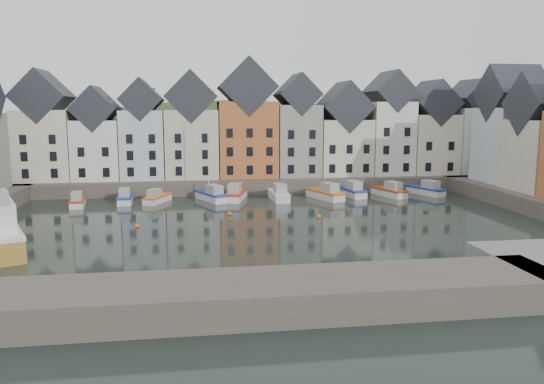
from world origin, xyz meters
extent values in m
plane|color=black|center=(0.00, 0.00, 0.00)|extent=(260.00, 260.00, 0.00)
cube|color=#4C463A|center=(0.00, 30.00, 1.00)|extent=(90.00, 16.00, 2.00)
cube|color=#4C463A|center=(-10.00, -22.00, 1.00)|extent=(50.00, 6.00, 2.00)
ellipsoid|color=#28381C|center=(0.00, 56.00, -18.00)|extent=(153.60, 70.40, 64.00)
sphere|color=black|center=(-13.94, 50.93, 8.70)|extent=(5.77, 5.77, 5.77)
sphere|color=black|center=(24.86, 60.75, 8.12)|extent=(5.27, 5.27, 5.27)
sphere|color=black|center=(31.82, 54.20, 7.88)|extent=(5.07, 5.07, 5.07)
sphere|color=black|center=(14.28, 55.19, 7.82)|extent=(5.01, 5.01, 5.01)
sphere|color=black|center=(-37.67, 56.61, 6.57)|extent=(3.94, 3.94, 3.94)
sphere|color=black|center=(28.33, 60.25, 8.05)|extent=(5.21, 5.21, 5.21)
sphere|color=black|center=(1.99, 58.64, 8.32)|extent=(5.45, 5.45, 5.45)
sphere|color=black|center=(37.80, 48.31, 7.21)|extent=(4.49, 4.49, 4.49)
cube|color=beige|center=(-29.17, 28.00, 7.04)|extent=(7.67, 8.00, 10.07)
cube|color=#21252A|center=(-29.17, 28.00, 13.97)|extent=(7.67, 8.16, 7.67)
cube|color=white|center=(-21.90, 28.00, 6.30)|extent=(6.56, 8.00, 8.61)
cube|color=#21252A|center=(-21.90, 28.00, 12.23)|extent=(6.56, 8.16, 6.56)
cube|color=silver|center=(-15.37, 28.00, 7.01)|extent=(6.20, 8.00, 10.02)
cube|color=#21252A|center=(-15.37, 28.00, 13.55)|extent=(6.20, 8.16, 6.20)
cube|color=beige|center=(-8.27, 28.00, 7.04)|extent=(7.70, 8.00, 10.08)
cube|color=#21252A|center=(-8.27, 28.00, 13.98)|extent=(7.70, 8.16, 7.70)
cube|color=#B46033|center=(0.07, 28.00, 7.64)|extent=(8.69, 8.00, 11.28)
cube|color=#21252A|center=(0.07, 28.00, 15.43)|extent=(8.69, 8.16, 8.69)
cube|color=gray|center=(7.78, 28.00, 7.39)|extent=(6.43, 8.00, 10.78)
cube|color=#21252A|center=(7.78, 28.00, 14.37)|extent=(6.43, 8.16, 6.43)
cube|color=beige|center=(15.08, 28.00, 6.28)|extent=(7.88, 8.00, 8.56)
cube|color=#21252A|center=(15.08, 28.00, 12.51)|extent=(7.88, 8.16, 7.88)
cube|color=silver|center=(22.42, 28.00, 7.64)|extent=(6.50, 8.00, 11.27)
cube|color=#21252A|center=(22.42, 28.00, 14.88)|extent=(6.50, 8.16, 6.50)
cube|color=beige|center=(29.43, 28.00, 6.66)|extent=(7.23, 8.00, 9.32)
cube|color=#21252A|center=(29.43, 28.00, 13.11)|extent=(7.23, 8.16, 7.23)
cube|color=white|center=(36.28, 28.00, 7.16)|extent=(6.18, 8.00, 10.32)
cube|color=#21252A|center=(36.28, 28.00, 13.85)|extent=(6.18, 8.16, 6.18)
cube|color=silver|center=(36.00, 16.26, 7.19)|extent=(7.47, 8.00, 10.38)
cube|color=#21252A|center=(36.00, 16.26, 14.36)|extent=(7.62, 8.00, 8.00)
sphere|color=orange|center=(-4.00, 8.00, 0.15)|extent=(0.50, 0.50, 0.50)
sphere|color=orange|center=(6.00, 5.00, 0.15)|extent=(0.50, 0.50, 0.50)
sphere|color=orange|center=(-14.00, 3.00, 0.15)|extent=(0.50, 0.50, 0.50)
cube|color=silver|center=(-22.81, 16.65, 0.32)|extent=(2.33, 5.59, 0.99)
cube|color=#B23819|center=(-22.81, 16.65, 0.86)|extent=(2.44, 5.71, 0.23)
cube|color=#969D9E|center=(-22.70, 15.85, 1.40)|extent=(1.54, 2.32, 1.08)
cube|color=silver|center=(-17.09, 18.25, 0.33)|extent=(2.05, 5.82, 1.05)
cube|color=#203996|center=(-17.09, 18.25, 0.91)|extent=(2.15, 5.94, 0.24)
cube|color=#969D9E|center=(-17.04, 17.39, 1.48)|extent=(1.47, 2.37, 1.15)
cube|color=silver|center=(-12.90, 17.72, 0.31)|extent=(3.57, 5.50, 0.97)
cube|color=orange|center=(-12.90, 17.72, 0.84)|extent=(3.69, 5.63, 0.22)
cube|color=#969D9E|center=(-13.21, 16.99, 1.37)|extent=(1.98, 2.44, 1.06)
cube|color=silver|center=(-5.80, 18.10, 0.37)|extent=(4.34, 6.54, 1.16)
cube|color=#203996|center=(-5.80, 18.10, 1.00)|extent=(4.49, 6.70, 0.26)
cube|color=#969D9E|center=(-5.41, 17.24, 1.63)|extent=(2.39, 2.91, 1.26)
cylinder|color=silver|center=(-6.06, 18.68, 6.32)|extent=(0.15, 0.15, 11.59)
cube|color=silver|center=(-2.40, 18.51, 0.38)|extent=(3.55, 6.80, 1.19)
cube|color=#B23819|center=(-2.40, 18.51, 1.03)|extent=(3.69, 6.95, 0.27)
cube|color=#969D9E|center=(-2.65, 17.57, 1.68)|extent=(2.13, 2.91, 1.30)
cube|color=silver|center=(3.31, 17.47, 0.37)|extent=(2.11, 6.46, 1.17)
cube|color=silver|center=(3.31, 17.47, 1.01)|extent=(2.22, 6.59, 0.27)
cube|color=#969D9E|center=(3.34, 16.51, 1.65)|extent=(1.57, 2.61, 1.28)
cube|color=silver|center=(9.70, 17.23, 0.38)|extent=(4.23, 6.81, 1.20)
cube|color=orange|center=(9.70, 17.23, 1.04)|extent=(4.38, 6.97, 0.27)
cube|color=#969D9E|center=(10.06, 16.31, 1.69)|extent=(2.38, 3.00, 1.31)
cube|color=silver|center=(13.87, 19.07, 0.37)|extent=(3.05, 6.63, 1.17)
cube|color=#203996|center=(13.87, 19.07, 1.01)|extent=(3.18, 6.77, 0.27)
cube|color=#969D9E|center=(14.05, 18.13, 1.65)|extent=(1.93, 2.78, 1.28)
cube|color=silver|center=(19.25, 18.22, 0.36)|extent=(3.62, 6.37, 1.12)
cube|color=#B23819|center=(19.25, 18.22, 0.97)|extent=(3.75, 6.52, 0.25)
cube|color=#969D9E|center=(19.53, 17.34, 1.58)|extent=(2.11, 2.76, 1.22)
cube|color=silver|center=(25.00, 18.82, 0.35)|extent=(3.90, 6.29, 1.11)
cube|color=#203996|center=(25.00, 18.82, 0.96)|extent=(4.04, 6.44, 0.25)
cube|color=#969D9E|center=(25.33, 17.98, 1.56)|extent=(2.20, 2.77, 1.21)
camera|label=1|loc=(-7.82, -52.72, 12.36)|focal=35.00mm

